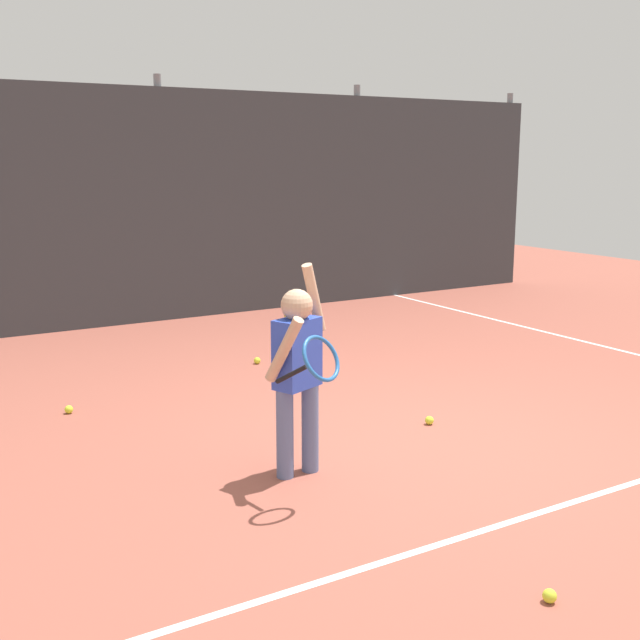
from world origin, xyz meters
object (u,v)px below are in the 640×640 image
at_px(tennis_ball_3, 550,596).
at_px(tennis_ball_4, 257,361).
at_px(tennis_ball_0, 287,316).
at_px(tennis_player, 298,365).
at_px(tennis_ball_5, 69,409).
at_px(tennis_ball_1, 429,420).

xyz_separation_m(tennis_ball_3, tennis_ball_4, (0.78, 4.53, 0.00)).
bearing_deg(tennis_ball_3, tennis_ball_0, 71.62).
relative_size(tennis_player, tennis_ball_5, 20.46).
xyz_separation_m(tennis_player, tennis_ball_0, (2.35, 4.46, -0.69)).
height_order(tennis_player, tennis_ball_3, tennis_player).
distance_m(tennis_ball_4, tennis_ball_5, 2.07).
bearing_deg(tennis_player, tennis_ball_4, 47.78).
bearing_deg(tennis_ball_0, tennis_ball_4, -126.17).
relative_size(tennis_ball_0, tennis_ball_4, 1.00).
xyz_separation_m(tennis_ball_1, tennis_ball_5, (-2.29, 1.69, 0.00)).
relative_size(tennis_ball_4, tennis_ball_5, 1.00).
distance_m(tennis_ball_0, tennis_ball_1, 4.24).
height_order(tennis_ball_1, tennis_ball_5, same).
xyz_separation_m(tennis_ball_0, tennis_ball_1, (-1.02, -4.12, 0.00)).
relative_size(tennis_player, tennis_ball_0, 20.46).
bearing_deg(tennis_ball_0, tennis_ball_1, -103.89).
distance_m(tennis_ball_1, tennis_ball_4, 2.32).
height_order(tennis_player, tennis_ball_5, tennis_player).
height_order(tennis_ball_1, tennis_ball_3, same).
xyz_separation_m(tennis_player, tennis_ball_5, (-0.95, 2.03, -0.69)).
height_order(tennis_player, tennis_ball_4, tennis_player).
bearing_deg(tennis_ball_1, tennis_ball_0, 76.11).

